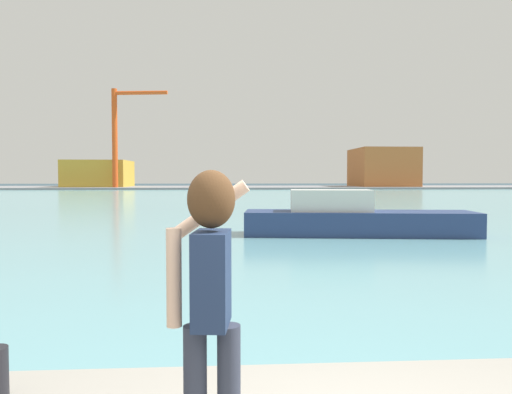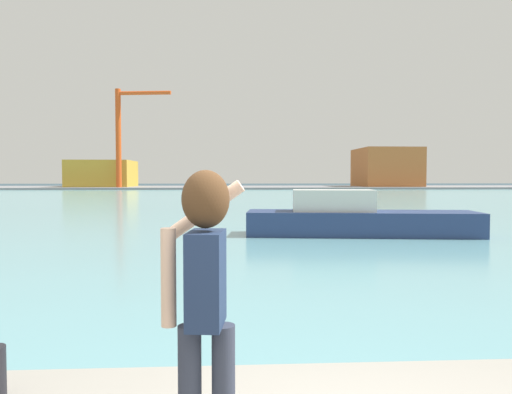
{
  "view_description": "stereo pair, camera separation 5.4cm",
  "coord_description": "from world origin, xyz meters",
  "px_view_note": "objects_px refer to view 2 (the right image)",
  "views": [
    {
      "loc": [
        -0.52,
        -2.19,
        2.32
      ],
      "look_at": [
        -0.06,
        4.8,
        2.02
      ],
      "focal_mm": 33.15,
      "sensor_mm": 36.0,
      "label": 1
    },
    {
      "loc": [
        -0.46,
        -2.19,
        2.32
      ],
      "look_at": [
        -0.06,
        4.8,
        2.02
      ],
      "focal_mm": 33.15,
      "sensor_mm": 36.0,
      "label": 2
    }
  ],
  "objects_px": {
    "warehouse_left": "(102,174)",
    "warehouse_right": "(386,167)",
    "person_photographer": "(205,284)",
    "boat_moored": "(356,219)",
    "port_crane": "(124,129)"
  },
  "relations": [
    {
      "from": "port_crane",
      "to": "warehouse_left",
      "type": "bearing_deg",
      "value": 128.6
    },
    {
      "from": "warehouse_left",
      "to": "warehouse_right",
      "type": "bearing_deg",
      "value": -0.49
    },
    {
      "from": "boat_moored",
      "to": "warehouse_left",
      "type": "height_order",
      "value": "warehouse_left"
    },
    {
      "from": "warehouse_left",
      "to": "person_photographer",
      "type": "bearing_deg",
      "value": -74.93
    },
    {
      "from": "person_photographer",
      "to": "port_crane",
      "type": "bearing_deg",
      "value": 19.13
    },
    {
      "from": "person_photographer",
      "to": "boat_moored",
      "type": "distance_m",
      "value": 16.33
    },
    {
      "from": "person_photographer",
      "to": "warehouse_right",
      "type": "xyz_separation_m",
      "value": [
        32.25,
        92.14,
        2.55
      ]
    },
    {
      "from": "port_crane",
      "to": "warehouse_right",
      "type": "bearing_deg",
      "value": 7.67
    },
    {
      "from": "warehouse_left",
      "to": "warehouse_right",
      "type": "xyz_separation_m",
      "value": [
        57.2,
        -0.49,
        1.28
      ]
    },
    {
      "from": "person_photographer",
      "to": "warehouse_right",
      "type": "relative_size",
      "value": 0.13
    },
    {
      "from": "boat_moored",
      "to": "port_crane",
      "type": "height_order",
      "value": "port_crane"
    },
    {
      "from": "port_crane",
      "to": "person_photographer",
      "type": "bearing_deg",
      "value": -77.4
    },
    {
      "from": "warehouse_left",
      "to": "port_crane",
      "type": "bearing_deg",
      "value": -51.4
    },
    {
      "from": "person_photographer",
      "to": "warehouse_right",
      "type": "height_order",
      "value": "warehouse_right"
    },
    {
      "from": "warehouse_left",
      "to": "boat_moored",
      "type": "bearing_deg",
      "value": -68.7
    }
  ]
}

